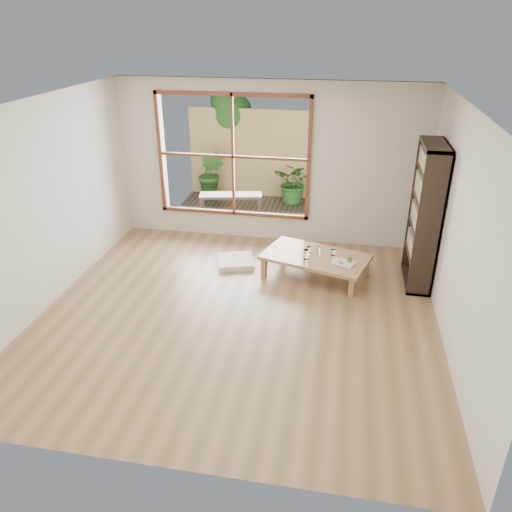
{
  "coord_description": "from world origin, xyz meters",
  "views": [
    {
      "loc": [
        1.22,
        -5.33,
        3.48
      ],
      "look_at": [
        0.12,
        0.58,
        0.55
      ],
      "focal_mm": 35.0,
      "sensor_mm": 36.0,
      "label": 1
    }
  ],
  "objects_px": {
    "food_tray": "(344,262)",
    "bookshelf": "(425,216)",
    "low_table": "(316,258)",
    "garden_bench": "(231,197)"
  },
  "relations": [
    {
      "from": "food_tray",
      "to": "bookshelf",
      "type": "bearing_deg",
      "value": 35.81
    },
    {
      "from": "bookshelf",
      "to": "garden_bench",
      "type": "height_order",
      "value": "bookshelf"
    },
    {
      "from": "low_table",
      "to": "garden_bench",
      "type": "xyz_separation_m",
      "value": [
        -1.78,
        2.22,
        0.05
      ]
    },
    {
      "from": "bookshelf",
      "to": "garden_bench",
      "type": "relative_size",
      "value": 1.64
    },
    {
      "from": "food_tray",
      "to": "garden_bench",
      "type": "height_order",
      "value": "food_tray"
    },
    {
      "from": "low_table",
      "to": "food_tray",
      "type": "height_order",
      "value": "food_tray"
    },
    {
      "from": "bookshelf",
      "to": "food_tray",
      "type": "xyz_separation_m",
      "value": [
        -1.02,
        -0.27,
        -0.65
      ]
    },
    {
      "from": "low_table",
      "to": "food_tray",
      "type": "relative_size",
      "value": 4.58
    },
    {
      "from": "bookshelf",
      "to": "food_tray",
      "type": "bearing_deg",
      "value": -165.21
    },
    {
      "from": "low_table",
      "to": "bookshelf",
      "type": "distance_m",
      "value": 1.61
    }
  ]
}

